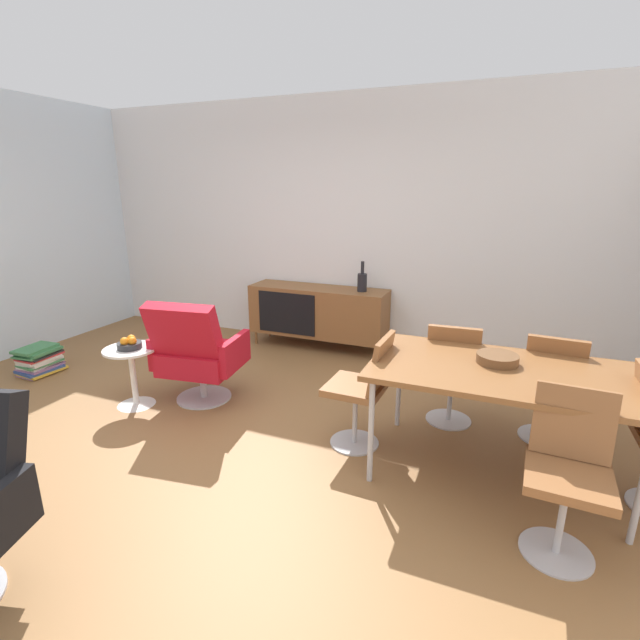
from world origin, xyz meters
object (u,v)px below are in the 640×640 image
at_px(sideboard, 318,311).
at_px(vase_cobalt, 362,281).
at_px(dining_chair_front_right, 569,468).
at_px(fruit_bowl, 129,344).
at_px(dining_chair_near_window, 364,386).
at_px(magazine_stack, 39,360).
at_px(dining_table, 501,375).
at_px(lounge_chair_red, 197,352).
at_px(wooden_bowl_on_table, 497,359).
at_px(dining_chair_back_right, 551,383).
at_px(side_table_round, 133,370).
at_px(dining_chair_back_left, 452,369).

relative_size(sideboard, vase_cobalt, 4.83).
distance_m(vase_cobalt, dining_chair_front_right, 3.06).
bearing_deg(fruit_bowl, dining_chair_near_window, 3.36).
distance_m(vase_cobalt, magazine_stack, 3.43).
xyz_separation_m(vase_cobalt, dining_table, (1.49, -1.86, -0.13)).
relative_size(vase_cobalt, lounge_chair_red, 0.35).
xyz_separation_m(wooden_bowl_on_table, fruit_bowl, (-2.87, -0.21, -0.21)).
distance_m(dining_chair_back_right, fruit_bowl, 3.32).
distance_m(dining_chair_near_window, lounge_chair_red, 1.55).
bearing_deg(lounge_chair_red, sideboard, 76.44).
bearing_deg(magazine_stack, dining_chair_near_window, -1.03).
bearing_deg(side_table_round, wooden_bowl_on_table, 4.16).
bearing_deg(dining_chair_back_right, dining_chair_back_left, -179.99).
relative_size(sideboard, dining_chair_back_right, 1.87).
bearing_deg(dining_chair_back_right, side_table_round, -168.21).
height_order(dining_chair_front_right, lounge_chair_red, lounge_chair_red).
distance_m(dining_chair_near_window, dining_chair_back_right, 1.36).
height_order(sideboard, dining_chair_front_right, dining_chair_front_right).
relative_size(sideboard, wooden_bowl_on_table, 6.15).
distance_m(fruit_bowl, magazine_stack, 1.49).
bearing_deg(wooden_bowl_on_table, lounge_chair_red, 178.77).
bearing_deg(dining_table, magazine_stack, 179.21).
distance_m(wooden_bowl_on_table, magazine_stack, 4.33).
bearing_deg(dining_chair_near_window, sideboard, 121.12).
bearing_deg(dining_chair_front_right, magazine_stack, 172.46).
bearing_deg(magazine_stack, fruit_bowl, -7.26).
distance_m(side_table_round, fruit_bowl, 0.24).
height_order(side_table_round, fruit_bowl, fruit_bowl).
bearing_deg(dining_chair_near_window, fruit_bowl, -176.64).
relative_size(sideboard, dining_table, 1.00).
bearing_deg(dining_chair_front_right, lounge_chair_red, 165.88).
xyz_separation_m(dining_chair_back_right, side_table_round, (-3.25, -0.68, -0.15)).
bearing_deg(dining_chair_back_left, side_table_round, -165.15).
relative_size(dining_chair_front_right, dining_chair_near_window, 1.00).
distance_m(dining_chair_back_left, dining_chair_back_right, 0.69).
relative_size(dining_chair_back_right, lounge_chair_red, 0.90).
relative_size(dining_table, dining_chair_near_window, 1.87).
xyz_separation_m(dining_chair_front_right, dining_chair_near_window, (-1.24, 0.56, 0.00)).
distance_m(dining_chair_back_left, side_table_round, 2.65).
height_order(dining_table, dining_chair_back_left, dining_chair_back_left).
xyz_separation_m(dining_chair_front_right, dining_chair_back_left, (-0.70, 1.12, 0.00)).
bearing_deg(dining_chair_back_right, lounge_chair_red, -171.42).
bearing_deg(dining_chair_near_window, dining_chair_front_right, -24.15).
xyz_separation_m(vase_cobalt, magazine_stack, (-2.83, -1.80, -0.69)).
height_order(dining_chair_near_window, fruit_bowl, dining_chair_near_window).
xyz_separation_m(vase_cobalt, lounge_chair_red, (-0.94, -1.72, -0.36)).
bearing_deg(magazine_stack, side_table_round, -7.25).
bearing_deg(dining_chair_back_left, dining_chair_back_right, 0.01).
bearing_deg(dining_chair_front_right, dining_table, 122.29).
bearing_deg(vase_cobalt, side_table_round, -125.61).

